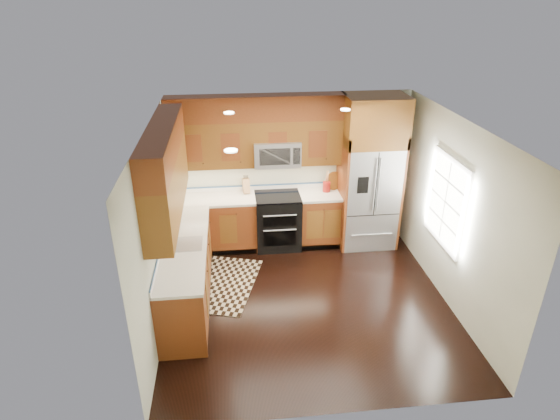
{
  "coord_description": "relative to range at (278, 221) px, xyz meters",
  "views": [
    {
      "loc": [
        -1.0,
        -5.47,
        4.14
      ],
      "look_at": [
        -0.33,
        0.6,
        1.2
      ],
      "focal_mm": 30.0,
      "sensor_mm": 36.0,
      "label": 1
    }
  ],
  "objects": [
    {
      "name": "knife_block",
      "position": [
        -0.52,
        0.22,
        0.6
      ],
      "size": [
        0.12,
        0.17,
        0.31
      ],
      "color": "tan",
      "rests_on": "countertop"
    },
    {
      "name": "rug",
      "position": [
        -0.95,
        -1.11,
        -0.46
      ],
      "size": [
        1.28,
        1.68,
        0.01
      ],
      "primitive_type": "cube",
      "rotation": [
        0.0,
        0.0,
        -0.29
      ],
      "color": "black",
      "rests_on": "ground"
    },
    {
      "name": "wall_right",
      "position": [
        2.25,
        -1.67,
        0.83
      ],
      "size": [
        0.02,
        4.0,
        2.6
      ],
      "primitive_type": "cube",
      "color": "silver",
      "rests_on": "ground"
    },
    {
      "name": "utensil_crock",
      "position": [
        0.85,
        0.11,
        0.6
      ],
      "size": [
        0.14,
        0.14,
        0.37
      ],
      "color": "maroon",
      "rests_on": "countertop"
    },
    {
      "name": "wall_left",
      "position": [
        -1.75,
        -1.67,
        0.83
      ],
      "size": [
        0.02,
        4.0,
        2.6
      ],
      "primitive_type": "cube",
      "color": "silver",
      "rests_on": "ground"
    },
    {
      "name": "microwave",
      "position": [
        -0.0,
        0.13,
        1.19
      ],
      "size": [
        0.76,
        0.4,
        0.42
      ],
      "color": "#B2B2B7",
      "rests_on": "ground"
    },
    {
      "name": "window",
      "position": [
        2.23,
        -1.47,
        0.93
      ],
      "size": [
        0.04,
        1.1,
        1.3
      ],
      "color": "white",
      "rests_on": "ground"
    },
    {
      "name": "upper_cabinets",
      "position": [
        -0.9,
        -0.58,
        1.56
      ],
      "size": [
        2.85,
        3.0,
        1.15
      ],
      "color": "brown",
      "rests_on": "ground"
    },
    {
      "name": "sink_faucet",
      "position": [
        -1.48,
        -1.44,
        0.52
      ],
      "size": [
        0.54,
        0.44,
        0.37
      ],
      "color": "#B2B2B7",
      "rests_on": "countertop"
    },
    {
      "name": "base_cabinets",
      "position": [
        -0.98,
        -0.77,
        -0.02
      ],
      "size": [
        2.85,
        3.0,
        0.9
      ],
      "color": "brown",
      "rests_on": "ground"
    },
    {
      "name": "wall_back",
      "position": [
        0.25,
        0.33,
        0.83
      ],
      "size": [
        4.0,
        0.02,
        2.6
      ],
      "primitive_type": "cube",
      "color": "silver",
      "rests_on": "ground"
    },
    {
      "name": "cutting_board",
      "position": [
        1.0,
        0.19,
        0.48
      ],
      "size": [
        0.4,
        0.4,
        0.02
      ],
      "primitive_type": "cylinder",
      "rotation": [
        0.0,
        0.0,
        0.31
      ],
      "color": "brown",
      "rests_on": "countertop"
    },
    {
      "name": "countertop",
      "position": [
        -0.84,
        -0.65,
        0.45
      ],
      "size": [
        2.86,
        3.01,
        0.04
      ],
      "color": "white",
      "rests_on": "base_cabinets"
    },
    {
      "name": "refrigerator",
      "position": [
        1.55,
        -0.04,
        0.83
      ],
      "size": [
        0.98,
        0.75,
        2.6
      ],
      "color": "#B2B2B7",
      "rests_on": "ground"
    },
    {
      "name": "range",
      "position": [
        0.0,
        0.0,
        0.0
      ],
      "size": [
        0.76,
        0.67,
        0.95
      ],
      "color": "black",
      "rests_on": "ground"
    },
    {
      "name": "ground",
      "position": [
        0.25,
        -1.67,
        -0.47
      ],
      "size": [
        4.0,
        4.0,
        0.0
      ],
      "primitive_type": "plane",
      "color": "black",
      "rests_on": "ground"
    }
  ]
}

